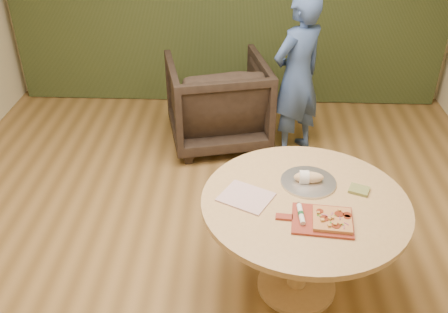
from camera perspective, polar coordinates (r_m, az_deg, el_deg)
room_shell at (r=2.82m, az=-1.63°, el=6.84°), size 5.04×6.04×2.84m
pedestal_table at (r=3.20m, az=9.06°, el=-6.94°), size 1.29×1.29×0.75m
pizza_paddle at (r=2.96m, az=10.96°, el=-7.18°), size 0.46×0.31×0.01m
flatbread_pizza at (r=2.95m, az=12.28°, el=-7.04°), size 0.24×0.24×0.04m
cutlery_roll at (r=2.95m, az=8.79°, el=-6.51°), size 0.04×0.20×0.03m
newspaper at (r=3.09m, az=2.53°, el=-4.65°), size 0.38×0.36×0.01m
serving_tray at (r=3.26m, az=9.60°, el=-2.88°), size 0.36×0.36×0.02m
bread_roll at (r=3.24m, az=9.51°, el=-2.36°), size 0.19×0.09×0.09m
green_packet at (r=3.25m, az=15.18°, el=-3.71°), size 0.15×0.14×0.02m
armchair at (r=4.95m, az=-0.74°, el=6.76°), size 1.11×1.07×0.96m
person_standing at (r=4.70m, az=8.35°, el=9.00°), size 0.68×0.65×1.57m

